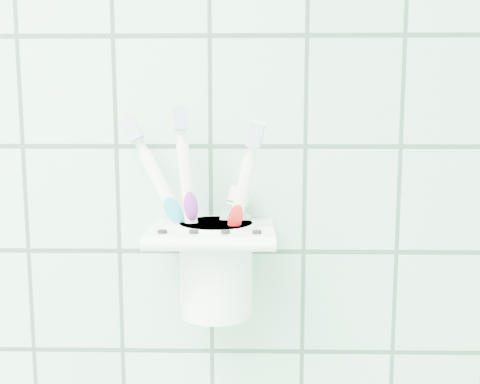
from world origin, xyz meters
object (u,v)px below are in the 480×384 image
object	(u,v)px
toothbrush_pink	(221,202)
toothpaste_tube	(221,236)
holder_bracket	(212,234)
toothbrush_blue	(200,208)
cup	(216,265)
toothbrush_orange	(215,208)

from	to	relation	value
toothbrush_pink	toothpaste_tube	distance (m)	0.04
holder_bracket	toothbrush_blue	size ratio (longest dim) A/B	0.60
toothbrush_blue	cup	bearing A→B (deg)	4.59
cup	toothbrush_blue	distance (m)	0.06
cup	toothbrush_blue	xyz separation A→B (m)	(-0.02, -0.01, 0.06)
toothbrush_pink	cup	bearing A→B (deg)	130.83
toothbrush_orange	holder_bracket	bearing A→B (deg)	-92.91
toothbrush_orange	toothpaste_tube	world-z (taller)	toothbrush_orange
toothbrush_blue	toothbrush_orange	xyz separation A→B (m)	(0.01, 0.02, -0.00)
toothbrush_pink	toothbrush_orange	distance (m)	0.02
toothpaste_tube	toothbrush_blue	bearing A→B (deg)	-136.42
cup	toothbrush_orange	world-z (taller)	toothbrush_orange
toothbrush_pink	toothbrush_orange	size ratio (longest dim) A/B	1.06
toothbrush_blue	toothpaste_tube	distance (m)	0.04
toothbrush_blue	toothbrush_orange	bearing A→B (deg)	32.08
toothbrush_pink	toothpaste_tube	size ratio (longest dim) A/B	1.65
holder_bracket	cup	size ratio (longest dim) A/B	1.30
cup	toothbrush_orange	bearing A→B (deg)	95.87
toothbrush_blue	toothbrush_pink	bearing A→B (deg)	-14.97
toothbrush_pink	toothbrush_orange	world-z (taller)	toothbrush_pink
toothbrush_pink	toothbrush_blue	xyz separation A→B (m)	(-0.02, -0.00, -0.01)
toothbrush_blue	holder_bracket	bearing A→B (deg)	-6.06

